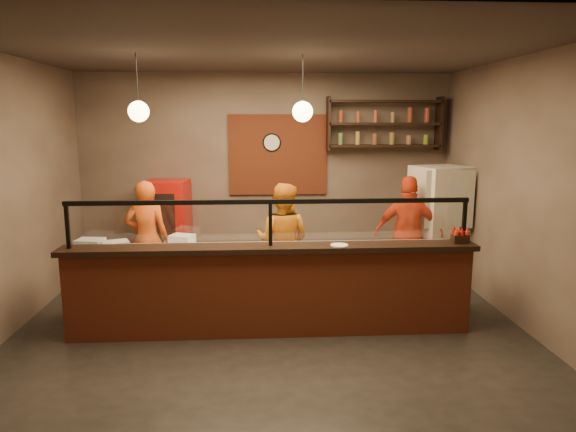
{
  "coord_description": "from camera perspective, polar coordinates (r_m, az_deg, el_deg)",
  "views": [
    {
      "loc": [
        -0.14,
        -5.92,
        2.44
      ],
      "look_at": [
        0.23,
        0.3,
        1.28
      ],
      "focal_mm": 32.0,
      "sensor_mm": 36.0,
      "label": 1
    }
  ],
  "objects": [
    {
      "name": "floor",
      "position": [
        6.41,
        -1.97,
        -11.89
      ],
      "size": [
        6.0,
        6.0,
        0.0
      ],
      "primitive_type": "plane",
      "color": "black",
      "rests_on": "ground"
    },
    {
      "name": "ceiling",
      "position": [
        5.98,
        -2.17,
        17.8
      ],
      "size": [
        6.0,
        6.0,
        0.0
      ],
      "primitive_type": "plane",
      "rotation": [
        3.14,
        0.0,
        0.0
      ],
      "color": "#3B332E",
      "rests_on": "wall_back"
    },
    {
      "name": "wall_back",
      "position": [
        8.47,
        -2.48,
        4.79
      ],
      "size": [
        6.0,
        0.0,
        6.0
      ],
      "primitive_type": "plane",
      "rotation": [
        1.57,
        0.0,
        0.0
      ],
      "color": "#726153",
      "rests_on": "floor"
    },
    {
      "name": "wall_left",
      "position": [
        6.63,
        -28.97,
        1.9
      ],
      "size": [
        0.0,
        5.0,
        5.0
      ],
      "primitive_type": "plane",
      "rotation": [
        1.57,
        0.0,
        1.57
      ],
      "color": "#726153",
      "rests_on": "floor"
    },
    {
      "name": "wall_right",
      "position": [
        6.76,
        24.31,
        2.42
      ],
      "size": [
        0.0,
        5.0,
        5.0
      ],
      "primitive_type": "plane",
      "rotation": [
        1.57,
        0.0,
        -1.57
      ],
      "color": "#726153",
      "rests_on": "floor"
    },
    {
      "name": "wall_front",
      "position": [
        3.53,
        -1.06,
        -3.26
      ],
      "size": [
        6.0,
        0.0,
        6.0
      ],
      "primitive_type": "plane",
      "rotation": [
        -1.57,
        0.0,
        0.0
      ],
      "color": "#726153",
      "rests_on": "floor"
    },
    {
      "name": "brick_patch",
      "position": [
        8.42,
        -1.12,
        6.81
      ],
      "size": [
        1.6,
        0.04,
        1.3
      ],
      "primitive_type": "cube",
      "color": "brown",
      "rests_on": "wall_back"
    },
    {
      "name": "service_counter",
      "position": [
        5.95,
        -1.92,
        -8.53
      ],
      "size": [
        4.6,
        0.25,
        1.0
      ],
      "primitive_type": "cube",
      "color": "brown",
      "rests_on": "floor"
    },
    {
      "name": "counter_ledge",
      "position": [
        5.8,
        -1.95,
        -3.58
      ],
      "size": [
        4.7,
        0.37,
        0.06
      ],
      "primitive_type": "cube",
      "color": "black",
      "rests_on": "service_counter"
    },
    {
      "name": "worktop_cabinet",
      "position": [
        6.45,
        -2.04,
        -7.72
      ],
      "size": [
        4.6,
        0.75,
        0.85
      ],
      "primitive_type": "cube",
      "color": "gray",
      "rests_on": "floor"
    },
    {
      "name": "worktop",
      "position": [
        6.32,
        -2.07,
        -3.84
      ],
      "size": [
        4.6,
        0.75,
        0.05
      ],
      "primitive_type": "cube",
      "color": "beige",
      "rests_on": "worktop_cabinet"
    },
    {
      "name": "sneeze_guard",
      "position": [
        5.73,
        -1.98,
        -0.27
      ],
      "size": [
        4.5,
        0.05,
        0.52
      ],
      "color": "white",
      "rests_on": "counter_ledge"
    },
    {
      "name": "wall_shelving",
      "position": [
        8.49,
        10.62,
        10.05
      ],
      "size": [
        1.84,
        0.28,
        0.85
      ],
      "color": "black",
      "rests_on": "wall_back"
    },
    {
      "name": "wall_clock",
      "position": [
        8.4,
        -1.82,
        8.17
      ],
      "size": [
        0.3,
        0.04,
        0.3
      ],
      "primitive_type": "cylinder",
      "rotation": [
        1.57,
        0.0,
        0.0
      ],
      "color": "black",
      "rests_on": "wall_back"
    },
    {
      "name": "pendant_left",
      "position": [
        6.28,
        -16.27,
        11.11
      ],
      "size": [
        0.24,
        0.24,
        0.77
      ],
      "color": "black",
      "rests_on": "ceiling"
    },
    {
      "name": "pendant_right",
      "position": [
        6.15,
        1.63,
        11.54
      ],
      "size": [
        0.24,
        0.24,
        0.77
      ],
      "color": "black",
      "rests_on": "ceiling"
    },
    {
      "name": "cook_left",
      "position": [
        7.48,
        -15.4,
        -2.41
      ],
      "size": [
        0.62,
        0.42,
        1.64
      ],
      "primitive_type": "imported",
      "rotation": [
        0.0,
        0.0,
        3.19
      ],
      "color": "#E65315",
      "rests_on": "floor"
    },
    {
      "name": "cook_mid",
      "position": [
        7.12,
        -0.62,
        -2.78
      ],
      "size": [
        0.94,
        0.83,
        1.61
      ],
      "primitive_type": "imported",
      "rotation": [
        0.0,
        0.0,
        2.81
      ],
      "color": "orange",
      "rests_on": "floor"
    },
    {
      "name": "cook_right",
      "position": [
        7.66,
        13.27,
        -1.88
      ],
      "size": [
        1.04,
        0.59,
        1.67
      ],
      "primitive_type": "imported",
      "rotation": [
        0.0,
        0.0,
        2.95
      ],
      "color": "red",
      "rests_on": "floor"
    },
    {
      "name": "fridge",
      "position": [
        8.08,
        16.47,
        -1.0
      ],
      "size": [
        0.91,
        0.88,
        1.78
      ],
      "primitive_type": "cube",
      "rotation": [
        0.0,
        0.0,
        0.3
      ],
      "color": "beige",
      "rests_on": "floor"
    },
    {
      "name": "red_cooler",
      "position": [
        8.37,
        -13.17,
        -1.34
      ],
      "size": [
        0.71,
        0.66,
        1.53
      ],
      "primitive_type": "cube",
      "rotation": [
        0.0,
        0.0,
        -0.09
      ],
      "color": "#B7130C",
      "rests_on": "floor"
    },
    {
      "name": "pizza_dough",
      "position": [
        6.3,
        -3.93,
        -3.62
      ],
      "size": [
        0.58,
        0.58,
        0.01
      ],
      "primitive_type": "cylinder",
      "rotation": [
        0.0,
        0.0,
        0.33
      ],
      "color": "beige",
      "rests_on": "worktop"
    },
    {
      "name": "prep_tub_a",
      "position": [
        6.6,
        -21.12,
        -3.05
      ],
      "size": [
        0.34,
        0.28,
        0.15
      ],
      "primitive_type": "cube",
      "rotation": [
        0.0,
        0.0,
        -0.15
      ],
      "color": "silver",
      "rests_on": "worktop"
    },
    {
      "name": "prep_tub_b",
      "position": [
        6.57,
        -11.69,
        -2.66
      ],
      "size": [
        0.34,
        0.31,
        0.14
      ],
      "primitive_type": "cube",
      "rotation": [
        0.0,
        0.0,
        -0.36
      ],
      "color": "silver",
      "rests_on": "worktop"
    },
    {
      "name": "prep_tub_c",
      "position": [
        6.39,
        -18.6,
        -3.33
      ],
      "size": [
        0.36,
        0.33,
        0.15
      ],
      "primitive_type": "cube",
      "rotation": [
        0.0,
        0.0,
        0.41
      ],
      "color": "silver",
      "rests_on": "worktop"
    },
    {
      "name": "rolling_pin",
      "position": [
        6.3,
        -6.96,
        -3.43
      ],
      "size": [
        0.35,
        0.24,
        0.06
      ],
      "primitive_type": "cylinder",
      "rotation": [
        0.0,
        1.57,
        0.53
      ],
      "color": "yellow",
      "rests_on": "worktop"
    },
    {
      "name": "condiment_caddy",
      "position": [
        6.23,
        18.58,
        -2.38
      ],
      "size": [
        0.18,
        0.14,
        0.1
      ],
      "primitive_type": "cube",
      "rotation": [
        0.0,
        0.0,
        -0.02
      ],
      "color": "black",
      "rests_on": "counter_ledge"
    },
    {
      "name": "pepper_mill",
      "position": [
        6.25,
        18.64,
        -1.98
      ],
      "size": [
        0.04,
        0.04,
        0.18
      ],
      "primitive_type": "cylinder",
      "rotation": [
        0.0,
        0.0,
        -0.04
      ],
      "color": "black",
      "rests_on": "counter_ledge"
    },
    {
      "name": "small_plate",
      "position": [
        5.8,
        5.73,
        -3.25
      ],
      "size": [
        0.26,
        0.26,
        0.01
      ],
      "primitive_type": "cylinder",
      "rotation": [
        0.0,
        0.0,
        -0.37
      ],
      "color": "silver",
      "rests_on": "counter_ledge"
    }
  ]
}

